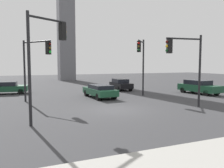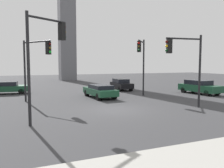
{
  "view_description": "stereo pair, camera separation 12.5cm",
  "coord_description": "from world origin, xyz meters",
  "px_view_note": "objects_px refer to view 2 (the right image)",
  "views": [
    {
      "loc": [
        -6.63,
        -14.93,
        3.25
      ],
      "look_at": [
        1.0,
        3.0,
        1.56
      ],
      "focal_mm": 37.52,
      "sensor_mm": 36.0,
      "label": 1
    },
    {
      "loc": [
        -6.51,
        -14.98,
        3.25
      ],
      "look_at": [
        1.0,
        3.0,
        1.56
      ],
      "focal_mm": 37.52,
      "sensor_mm": 36.0,
      "label": 2
    }
  ],
  "objects_px": {
    "traffic_light_0": "(45,47)",
    "traffic_light_1": "(185,57)",
    "traffic_light_2": "(36,58)",
    "car_0": "(200,87)",
    "car_3": "(100,91)",
    "car_1": "(121,84)",
    "car_5": "(7,87)",
    "traffic_light_3": "(142,56)"
  },
  "relations": [
    {
      "from": "traffic_light_0",
      "to": "traffic_light_3",
      "type": "relative_size",
      "value": 1.04
    },
    {
      "from": "traffic_light_0",
      "to": "car_3",
      "type": "relative_size",
      "value": 1.28
    },
    {
      "from": "traffic_light_2",
      "to": "traffic_light_0",
      "type": "bearing_deg",
      "value": -34.24
    },
    {
      "from": "car_5",
      "to": "traffic_light_3",
      "type": "bearing_deg",
      "value": -26.24
    },
    {
      "from": "traffic_light_0",
      "to": "traffic_light_1",
      "type": "distance_m",
      "value": 9.79
    },
    {
      "from": "traffic_light_2",
      "to": "traffic_light_3",
      "type": "distance_m",
      "value": 9.71
    },
    {
      "from": "car_1",
      "to": "car_5",
      "type": "height_order",
      "value": "car_1"
    },
    {
      "from": "car_5",
      "to": "traffic_light_1",
      "type": "bearing_deg",
      "value": -42.55
    },
    {
      "from": "car_5",
      "to": "car_0",
      "type": "bearing_deg",
      "value": -16.21
    },
    {
      "from": "car_0",
      "to": "car_1",
      "type": "relative_size",
      "value": 1.18
    },
    {
      "from": "traffic_light_0",
      "to": "traffic_light_3",
      "type": "height_order",
      "value": "traffic_light_0"
    },
    {
      "from": "traffic_light_0",
      "to": "traffic_light_2",
      "type": "distance_m",
      "value": 6.79
    },
    {
      "from": "traffic_light_1",
      "to": "traffic_light_2",
      "type": "relative_size",
      "value": 1.02
    },
    {
      "from": "car_1",
      "to": "traffic_light_3",
      "type": "bearing_deg",
      "value": -4.11
    },
    {
      "from": "traffic_light_0",
      "to": "traffic_light_1",
      "type": "relative_size",
      "value": 1.11
    },
    {
      "from": "traffic_light_3",
      "to": "car_1",
      "type": "height_order",
      "value": "traffic_light_3"
    },
    {
      "from": "traffic_light_0",
      "to": "traffic_light_3",
      "type": "bearing_deg",
      "value": 1.72
    },
    {
      "from": "traffic_light_0",
      "to": "car_5",
      "type": "xyz_separation_m",
      "value": [
        -2.39,
        14.28,
        -3.45
      ]
    },
    {
      "from": "traffic_light_1",
      "to": "traffic_light_2",
      "type": "xyz_separation_m",
      "value": [
        -9.72,
        6.53,
        0.0
      ]
    },
    {
      "from": "car_0",
      "to": "traffic_light_2",
      "type": "bearing_deg",
      "value": -97.93
    },
    {
      "from": "traffic_light_0",
      "to": "car_1",
      "type": "bearing_deg",
      "value": 18.76
    },
    {
      "from": "traffic_light_0",
      "to": "traffic_light_1",
      "type": "bearing_deg",
      "value": -30.33
    },
    {
      "from": "car_3",
      "to": "traffic_light_1",
      "type": "bearing_deg",
      "value": -155.51
    },
    {
      "from": "car_1",
      "to": "car_3",
      "type": "xyz_separation_m",
      "value": [
        -4.67,
        -5.26,
        -0.04
      ]
    },
    {
      "from": "traffic_light_2",
      "to": "car_3",
      "type": "relative_size",
      "value": 1.13
    },
    {
      "from": "car_5",
      "to": "traffic_light_2",
      "type": "bearing_deg",
      "value": -65.42
    },
    {
      "from": "car_1",
      "to": "car_5",
      "type": "relative_size",
      "value": 0.93
    },
    {
      "from": "traffic_light_0",
      "to": "traffic_light_2",
      "type": "relative_size",
      "value": 1.13
    },
    {
      "from": "car_0",
      "to": "car_3",
      "type": "distance_m",
      "value": 11.02
    },
    {
      "from": "traffic_light_2",
      "to": "car_3",
      "type": "distance_m",
      "value": 6.65
    },
    {
      "from": "traffic_light_1",
      "to": "car_3",
      "type": "bearing_deg",
      "value": -55.52
    },
    {
      "from": "traffic_light_1",
      "to": "traffic_light_2",
      "type": "distance_m",
      "value": 11.71
    },
    {
      "from": "car_1",
      "to": "traffic_light_2",
      "type": "bearing_deg",
      "value": -56.78
    },
    {
      "from": "traffic_light_1",
      "to": "traffic_light_3",
      "type": "height_order",
      "value": "traffic_light_3"
    },
    {
      "from": "traffic_light_2",
      "to": "car_1",
      "type": "xyz_separation_m",
      "value": [
        10.52,
        6.08,
        -3.02
      ]
    },
    {
      "from": "traffic_light_0",
      "to": "car_3",
      "type": "height_order",
      "value": "traffic_light_0"
    },
    {
      "from": "traffic_light_2",
      "to": "car_3",
      "type": "xyz_separation_m",
      "value": [
        5.85,
        0.82,
        -3.05
      ]
    },
    {
      "from": "traffic_light_0",
      "to": "car_1",
      "type": "height_order",
      "value": "traffic_light_0"
    },
    {
      "from": "car_3",
      "to": "traffic_light_2",
      "type": "bearing_deg",
      "value": 94.68
    },
    {
      "from": "traffic_light_0",
      "to": "car_5",
      "type": "bearing_deg",
      "value": 67.68
    },
    {
      "from": "traffic_light_1",
      "to": "car_1",
      "type": "distance_m",
      "value": 12.99
    },
    {
      "from": "car_0",
      "to": "car_3",
      "type": "relative_size",
      "value": 1.04
    }
  ]
}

